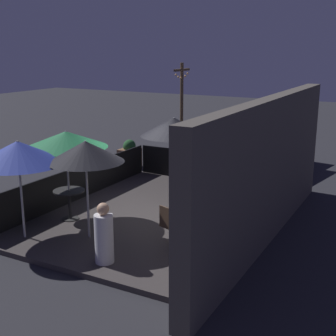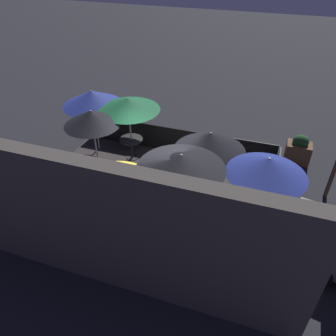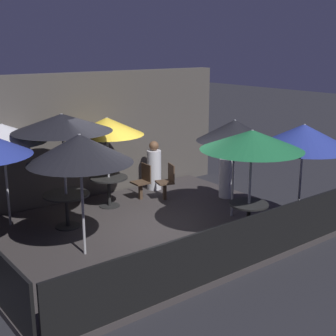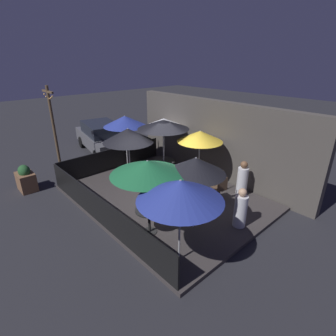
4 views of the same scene
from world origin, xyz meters
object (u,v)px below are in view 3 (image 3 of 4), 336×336
object	(u,v)px
patio_chair_0	(167,181)
patio_umbrella_3	(304,136)
patio_umbrella_5	(235,130)
patron_1	(154,168)
patio_umbrella_7	(2,133)
patio_umbrella_4	(80,149)
patio_chair_1	(143,180)
patio_umbrella_0	(107,126)
dining_table_0	(109,183)
dining_table_1	(67,200)
patio_umbrella_2	(252,140)
dining_table_2	(249,211)
patio_umbrella_1	(62,123)
patron_0	(227,176)

from	to	relation	value
patio_chair_0	patio_umbrella_3	bearing A→B (deg)	127.63
patio_umbrella_5	patron_1	world-z (taller)	patio_umbrella_5
patio_umbrella_3	patio_umbrella_7	bearing A→B (deg)	141.90
patio_umbrella_4	patio_chair_1	bearing A→B (deg)	36.39
patron_1	patio_umbrella_7	bearing A→B (deg)	143.74
patio_umbrella_5	patron_1	bearing A→B (deg)	93.43
patio_chair_1	patron_1	distance (m)	0.91
patio_umbrella_0	patio_umbrella_3	xyz separation A→B (m)	(2.59, -3.62, 0.00)
dining_table_0	patio_umbrella_7	bearing A→B (deg)	173.61
patio_umbrella_7	patio_chair_0	distance (m)	4.17
dining_table_0	patio_umbrella_0	bearing A→B (deg)	90.00
dining_table_1	patio_chair_1	world-z (taller)	patio_chair_1
patron_1	patio_umbrella_0	bearing A→B (deg)	156.37
patio_umbrella_7	patio_umbrella_2	bearing A→B (deg)	-46.28
patio_umbrella_4	dining_table_2	size ratio (longest dim) A/B	2.92
patio_umbrella_0	patio_umbrella_7	size ratio (longest dim) A/B	0.98
patio_umbrella_4	dining_table_1	world-z (taller)	patio_umbrella_4
patio_chair_0	patron_1	distance (m)	0.98
patio_umbrella_1	patio_umbrella_5	xyz separation A→B (m)	(3.29, -1.72, -0.28)
patio_umbrella_2	dining_table_0	distance (m)	3.94
patio_umbrella_5	patio_umbrella_1	bearing A→B (deg)	152.42
patio_umbrella_3	patio_umbrella_5	bearing A→B (deg)	118.77
patio_chair_0	patron_1	size ratio (longest dim) A/B	0.69
patio_umbrella_3	patron_1	distance (m)	4.42
patio_umbrella_3	dining_table_0	world-z (taller)	patio_umbrella_3
patio_umbrella_2	dining_table_0	size ratio (longest dim) A/B	2.45
patron_1	patio_umbrella_2	bearing A→B (deg)	-136.78
patio_umbrella_3	patio_umbrella_0	bearing A→B (deg)	125.59
patio_umbrella_4	dining_table_2	world-z (taller)	patio_umbrella_4
dining_table_0	patio_chair_1	world-z (taller)	patio_chair_1
patio_umbrella_5	patio_umbrella_7	xyz separation A→B (m)	(-4.25, 2.59, 0.05)
dining_table_1	patron_0	size ratio (longest dim) A/B	0.79
patio_umbrella_5	dining_table_2	xyz separation A→B (m)	(-0.69, -1.13, -1.41)
dining_table_0	patio_chair_0	world-z (taller)	patio_chair_0
patio_umbrella_2	dining_table_0	xyz separation A→B (m)	(-1.19, 3.46, -1.46)
patio_umbrella_2	patio_umbrella_5	bearing A→B (deg)	58.74
patio_umbrella_4	patio_chair_1	world-z (taller)	patio_umbrella_4
dining_table_1	patron_0	world-z (taller)	patron_0
patio_chair_0	patio_umbrella_5	bearing A→B (deg)	120.92
dining_table_1	patio_umbrella_4	bearing A→B (deg)	-103.94
patio_umbrella_5	patio_chair_0	world-z (taller)	patio_umbrella_5
patio_umbrella_2	patio_umbrella_7	size ratio (longest dim) A/B	1.00
patio_umbrella_7	patron_1	distance (m)	4.33
patio_umbrella_3	dining_table_2	world-z (taller)	patio_umbrella_3
patio_umbrella_7	dining_table_0	world-z (taller)	patio_umbrella_7
dining_table_2	patio_umbrella_4	bearing A→B (deg)	154.72
dining_table_1	patio_chair_1	xyz separation A→B (m)	(2.38, 0.57, -0.11)
patio_umbrella_0	patron_0	distance (m)	3.35
patio_umbrella_2	patio_umbrella_3	size ratio (longest dim) A/B	1.00
patio_umbrella_2	patio_umbrella_4	bearing A→B (deg)	154.72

